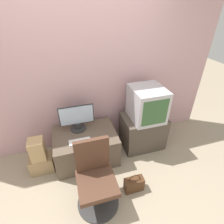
{
  "coord_description": "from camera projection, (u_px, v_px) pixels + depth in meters",
  "views": [
    {
      "loc": [
        -0.27,
        -1.16,
        2.19
      ],
      "look_at": [
        0.37,
        0.98,
        0.74
      ],
      "focal_mm": 28.0,
      "sensor_mm": 36.0,
      "label": 1
    }
  ],
  "objects": [
    {
      "name": "crt_tv",
      "position": [
        147.0,
        104.0,
        2.67
      ],
      "size": [
        0.48,
        0.53,
        0.52
      ],
      "color": "#B7B7BC",
      "rests_on": "side_stand"
    },
    {
      "name": "office_chair",
      "position": [
        96.0,
        181.0,
        2.08
      ],
      "size": [
        0.52,
        0.52,
        0.9
      ],
      "color": "#333333",
      "rests_on": "ground_plane"
    },
    {
      "name": "side_stand",
      "position": [
        143.0,
        131.0,
        2.99
      ],
      "size": [
        0.69,
        0.51,
        0.58
      ],
      "color": "#4C4238",
      "rests_on": "ground_plane"
    },
    {
      "name": "handbag",
      "position": [
        134.0,
        184.0,
        2.34
      ],
      "size": [
        0.26,
        0.12,
        0.3
      ],
      "color": "#4C2D19",
      "rests_on": "ground_plane"
    },
    {
      "name": "cardboard_box_upper",
      "position": [
        37.0,
        149.0,
        2.44
      ],
      "size": [
        0.2,
        0.2,
        0.33
      ],
      "color": "tan",
      "rests_on": "cardboard_box_lower"
    },
    {
      "name": "mouse",
      "position": [
        95.0,
        139.0,
        2.5
      ],
      "size": [
        0.06,
        0.03,
        0.03
      ],
      "color": "silver",
      "rests_on": "desk"
    },
    {
      "name": "keyboard",
      "position": [
        80.0,
        141.0,
        2.47
      ],
      "size": [
        0.31,
        0.12,
        0.01
      ],
      "color": "white",
      "rests_on": "desk"
    },
    {
      "name": "wall_back",
      "position": [
        81.0,
        72.0,
        2.55
      ],
      "size": [
        4.4,
        0.05,
        2.6
      ],
      "color": "#CC9EA3",
      "rests_on": "ground_plane"
    },
    {
      "name": "main_monitor",
      "position": [
        77.0,
        118.0,
        2.62
      ],
      "size": [
        0.52,
        0.24,
        0.41
      ],
      "color": "#2D2D2D",
      "rests_on": "desk"
    },
    {
      "name": "desk",
      "position": [
        86.0,
        146.0,
        2.75
      ],
      "size": [
        0.94,
        0.67,
        0.49
      ],
      "color": "brown",
      "rests_on": "ground_plane"
    },
    {
      "name": "ground_plane",
      "position": [
        106.0,
        207.0,
        2.19
      ],
      "size": [
        12.0,
        12.0,
        0.0
      ],
      "primitive_type": "plane",
      "color": "tan"
    },
    {
      "name": "cardboard_box_lower",
      "position": [
        42.0,
        164.0,
        2.6
      ],
      "size": [
        0.33,
        0.22,
        0.26
      ],
      "color": "#A3845B",
      "rests_on": "ground_plane"
    }
  ]
}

